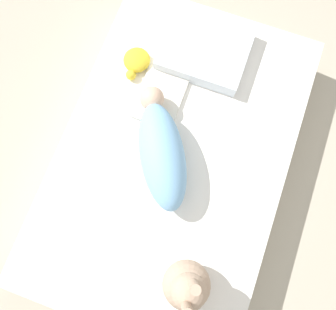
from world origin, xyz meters
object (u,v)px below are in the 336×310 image
object	(u,v)px
pillow	(205,49)
bunny_plush	(187,287)
swaddled_baby	(162,152)
turtle_plush	(136,61)

from	to	relation	value
pillow	bunny_plush	size ratio (longest dim) A/B	1.01
swaddled_baby	pillow	bearing A→B (deg)	-31.90
swaddled_baby	pillow	world-z (taller)	swaddled_baby
pillow	turtle_plush	xyz separation A→B (m)	(0.16, -0.27, -0.01)
pillow	bunny_plush	bearing A→B (deg)	14.16
swaddled_baby	pillow	xyz separation A→B (m)	(-0.51, 0.02, -0.05)
swaddled_baby	turtle_plush	size ratio (longest dim) A/B	3.23
bunny_plush	swaddled_baby	bearing A→B (deg)	-149.51
bunny_plush	turtle_plush	world-z (taller)	bunny_plush
turtle_plush	bunny_plush	bearing A→B (deg)	32.64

